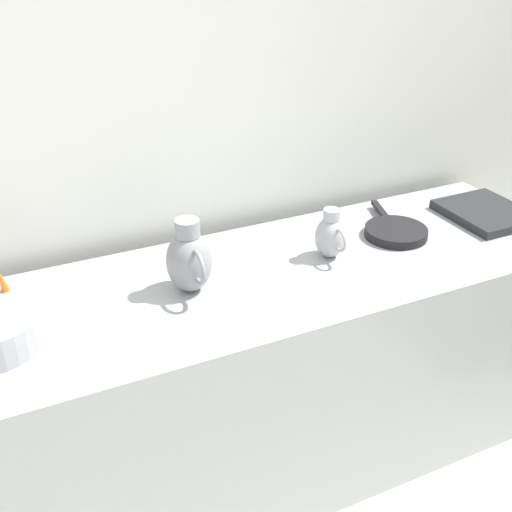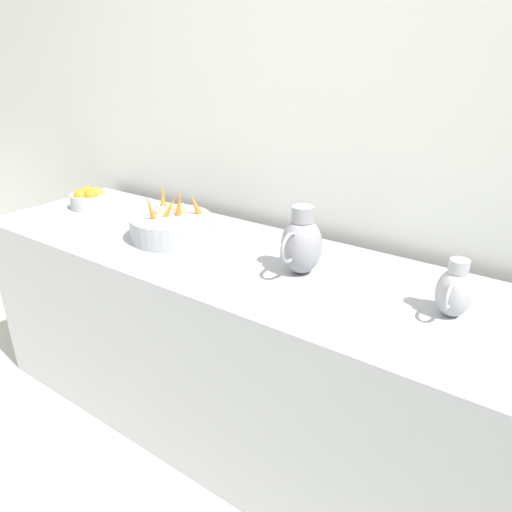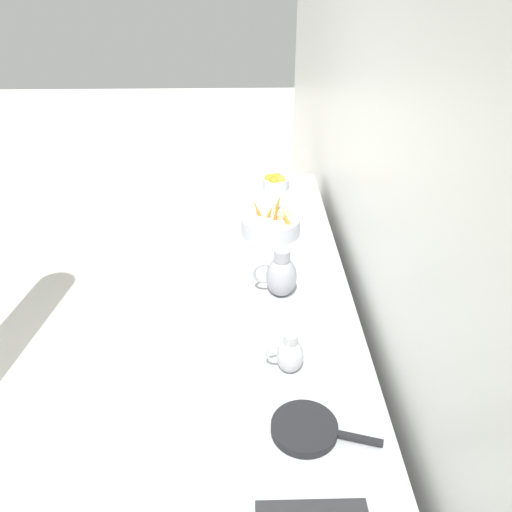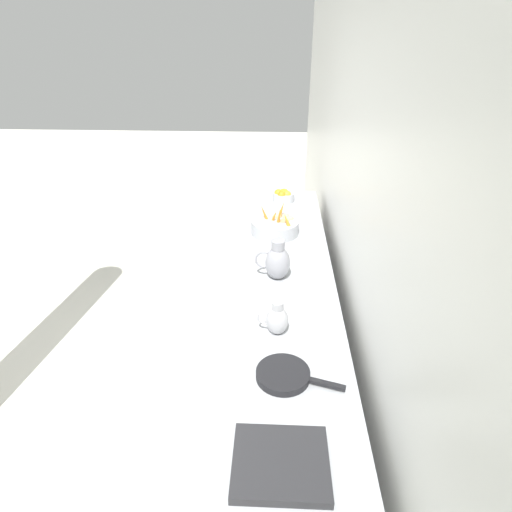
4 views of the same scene
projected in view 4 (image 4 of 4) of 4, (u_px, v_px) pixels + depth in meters
ground_plane at (66, 378)px, 3.12m from camera, size 15.71×15.71×0.00m
tile_wall_left at (383, 213)px, 1.94m from camera, size 0.10×8.74×3.00m
prep_counter at (274, 330)px, 2.91m from camera, size 0.73×3.00×0.87m
vegetable_colander at (275, 226)px, 3.20m from camera, size 0.35×0.35×0.22m
orange_bowl at (283, 196)px, 3.77m from camera, size 0.18×0.18×0.11m
metal_pitcher_tall at (277, 261)px, 2.61m from camera, size 0.21×0.15×0.25m
metal_pitcher_short at (277, 319)px, 2.16m from camera, size 0.16×0.11×0.19m
counter_sink_basin at (281, 463)px, 1.53m from camera, size 0.34×0.30×0.04m
skillet_on_counter at (284, 375)px, 1.91m from camera, size 0.39×0.24×0.03m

